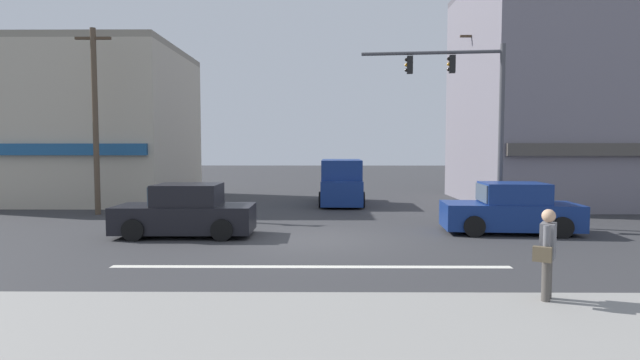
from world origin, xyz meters
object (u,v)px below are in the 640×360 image
utility_pole_near_left (95,118)px  pedestrian_foreground_with_bag (547,253)px  sedan_approaching_near (186,213)px  utility_pole_far_right (473,113)px  traffic_light_mast (472,104)px  sedan_parked_curbside (510,210)px  van_waiting_far (341,183)px

utility_pole_near_left → pedestrian_foreground_with_bag: bearing=-42.5°
sedan_approaching_near → pedestrian_foreground_with_bag: (7.86, -6.83, 0.24)m
utility_pole_near_left → utility_pole_far_right: bearing=14.5°
traffic_light_mast → utility_pole_near_left: bearing=170.2°
sedan_approaching_near → sedan_parked_curbside: bearing=3.6°
van_waiting_far → sedan_parked_curbside: van_waiting_far is taller
traffic_light_mast → utility_pole_far_right: bearing=73.1°
van_waiting_far → sedan_parked_curbside: (5.03, -7.82, -0.29)m
utility_pole_near_left → traffic_light_mast: size_ratio=1.19×
utility_pole_far_right → pedestrian_foreground_with_bag: (-3.47, -15.87, -3.37)m
sedan_parked_curbside → pedestrian_foreground_with_bag: (-2.18, -7.46, 0.24)m
utility_pole_near_left → traffic_light_mast: utility_pole_near_left is taller
pedestrian_foreground_with_bag → traffic_light_mast: bearing=81.1°
utility_pole_near_left → utility_pole_far_right: (16.21, 4.20, 0.49)m
utility_pole_far_right → sedan_parked_curbside: (-1.29, -8.41, -3.61)m
utility_pole_near_left → sedan_approaching_near: bearing=-44.7°
sedan_approaching_near → pedestrian_foreground_with_bag: pedestrian_foreground_with_bag is taller
traffic_light_mast → sedan_approaching_near: 10.21m
traffic_light_mast → sedan_approaching_near: bearing=-165.6°
sedan_parked_curbside → pedestrian_foreground_with_bag: size_ratio=2.52×
van_waiting_far → pedestrian_foreground_with_bag: bearing=-79.4°
van_waiting_far → pedestrian_foreground_with_bag: (2.85, -15.28, -0.05)m
utility_pole_near_left → sedan_approaching_near: size_ratio=1.79×
utility_pole_near_left → van_waiting_far: 10.90m
sedan_parked_curbside → sedan_approaching_near: bearing=-176.4°
traffic_light_mast → van_waiting_far: (-4.30, 6.06, -3.17)m
utility_pole_far_right → pedestrian_foreground_with_bag: 16.59m
traffic_light_mast → sedan_parked_curbside: bearing=-67.5°
utility_pole_far_right → van_waiting_far: bearing=-174.6°
utility_pole_far_right → van_waiting_far: size_ratio=1.80×
utility_pole_far_right → sedan_parked_curbside: bearing=-98.7°
van_waiting_far → sedan_parked_curbside: 9.31m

